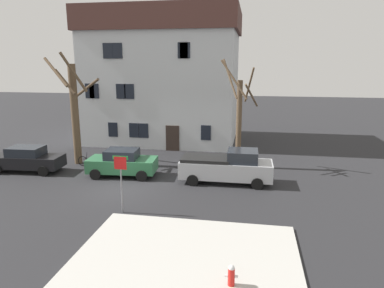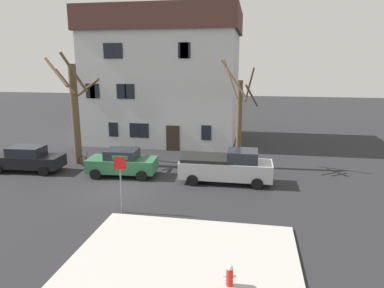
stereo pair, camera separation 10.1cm
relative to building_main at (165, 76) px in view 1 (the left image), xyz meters
name	(u,v)px [view 1 (the left image)]	position (x,y,z in m)	size (l,w,h in m)	color
ground_plane	(120,190)	(0.77, -13.74, -5.89)	(120.00, 120.00, 0.00)	#262628
sidewalk_slab	(182,270)	(5.84, -20.96, -5.83)	(8.25, 7.74, 0.12)	#B7B5AD
building_main	(165,76)	(0.00, 0.00, 0.00)	(13.44, 9.13, 11.61)	silver
tree_bare_near	(74,109)	(-4.18, -9.14, -1.98)	(3.36, 3.40, 7.78)	brown
tree_bare_mid	(239,118)	(7.18, -8.13, -2.41)	(2.52, 2.22, 7.32)	brown
car_black_sedan	(27,159)	(-6.58, -11.48, -5.04)	(4.78, 2.16, 1.68)	black
car_green_sedan	(122,163)	(0.01, -11.30, -5.02)	(4.41, 2.30, 1.74)	#2D6B42
pickup_truck_silver	(227,167)	(6.65, -11.41, -4.90)	(5.52, 2.16, 2.04)	#B7BABF
fire_hydrant	(231,275)	(7.57, -21.62, -5.40)	(0.42, 0.22, 0.71)	red
street_sign_pole	(121,173)	(2.03, -16.66, -3.91)	(0.76, 0.07, 2.83)	slate
bicycle_leaning	(90,161)	(-3.02, -9.69, -5.52)	(1.75, 0.08, 1.03)	black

